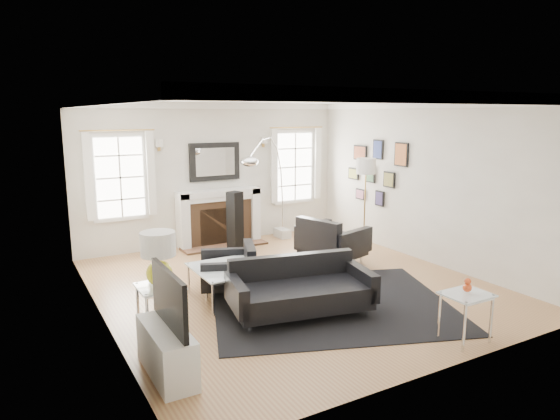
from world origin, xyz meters
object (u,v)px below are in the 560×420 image
armchair_right (330,242)px  gourd_lamp (158,255)px  armchair_left (231,270)px  sofa (299,290)px  coffee_table (231,269)px  arc_floor_lamp (267,187)px  fireplace (219,218)px

armchair_right → gourd_lamp: size_ratio=1.89×
armchair_right → armchair_left: bearing=-168.7°
sofa → coffee_table: bearing=118.8°
armchair_right → arc_floor_lamp: size_ratio=0.56×
armchair_left → coffee_table: bearing=-112.1°
sofa → armchair_right: armchair_right is taller
armchair_left → arc_floor_lamp: arc_floor_lamp is taller
fireplace → armchair_left: (-0.91, -2.62, -0.22)m
fireplace → gourd_lamp: bearing=-122.5°
coffee_table → sofa: bearing=-61.2°
fireplace → armchair_left: 2.78m
coffee_table → arc_floor_lamp: size_ratio=0.46×
armchair_right → arc_floor_lamp: (-0.44, 1.50, 0.82)m
sofa → arc_floor_lamp: arc_floor_lamp is taller
armchair_right → coffee_table: armchair_right is taller
armchair_left → arc_floor_lamp: bearing=49.6°
armchair_right → fireplace: bearing=117.8°
armchair_right → coffee_table: bearing=-163.2°
armchair_left → arc_floor_lamp: 2.67m
armchair_right → gourd_lamp: (-3.36, -1.25, 0.57)m
fireplace → arc_floor_lamp: arc_floor_lamp is taller
armchair_left → armchair_right: (2.07, 0.42, 0.06)m
armchair_right → coffee_table: 2.27m
fireplace → armchair_right: bearing=-62.2°
gourd_lamp → arc_floor_lamp: (2.92, 2.75, 0.26)m
armchair_right → gourd_lamp: gourd_lamp is taller
fireplace → coffee_table: fireplace is taller
arc_floor_lamp → fireplace: bearing=135.9°
sofa → arc_floor_lamp: bearing=69.0°
sofa → coffee_table: (-0.53, 0.97, 0.10)m
coffee_table → arc_floor_lamp: 2.87m
armchair_right → arc_floor_lamp: 1.77m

